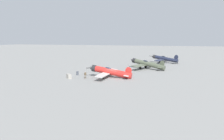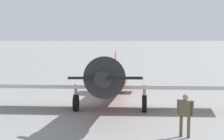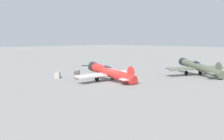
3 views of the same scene
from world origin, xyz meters
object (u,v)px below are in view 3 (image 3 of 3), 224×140
airplane_foreground (110,73)px  equipment_crate (58,75)px  airplane_mid_apron (198,67)px  ground_crew_mechanic (76,74)px  fuel_drum (78,73)px

airplane_foreground → equipment_crate: airplane_foreground is taller
airplane_mid_apron → equipment_crate: 24.89m
ground_crew_mechanic → fuel_drum: bearing=167.7°
airplane_foreground → equipment_crate: 9.56m
airplane_mid_apron → equipment_crate: airplane_mid_apron is taller
airplane_mid_apron → ground_crew_mechanic: 21.90m
airplane_foreground → ground_crew_mechanic: airplane_foreground is taller
airplane_foreground → airplane_mid_apron: bearing=-111.1°
airplane_foreground → equipment_crate: size_ratio=6.86×
equipment_crate → fuel_drum: (0.03, 4.45, -0.04)m
equipment_crate → fuel_drum: bearing=89.7°
airplane_mid_apron → fuel_drum: 21.58m
airplane_foreground → ground_crew_mechanic: (-5.10, -2.70, -0.42)m
airplane_foreground → fuel_drum: 8.81m
airplane_foreground → fuel_drum: size_ratio=12.23×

